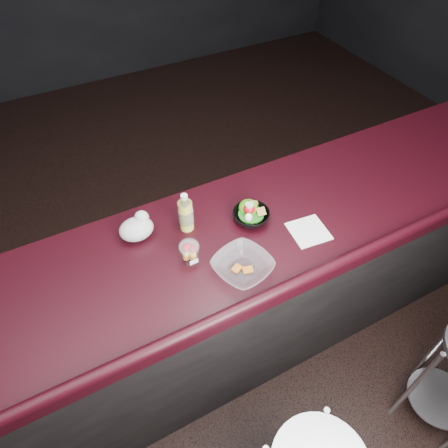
{
  "coord_description": "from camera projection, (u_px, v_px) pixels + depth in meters",
  "views": [
    {
      "loc": [
        -0.45,
        -0.71,
        2.34
      ],
      "look_at": [
        0.08,
        0.3,
        1.1
      ],
      "focal_mm": 32.0,
      "sensor_mm": 36.0,
      "label": 1
    }
  ],
  "objects": [
    {
      "name": "ground",
      "position": [
        236.0,
        393.0,
        2.29
      ],
      "size": [
        8.0,
        8.0,
        0.0
      ],
      "primitive_type": "plane",
      "color": "black",
      "rests_on": "ground"
    },
    {
      "name": "room_shell",
      "position": [
        253.0,
        109.0,
        0.94
      ],
      "size": [
        8.0,
        8.0,
        8.0
      ],
      "color": "black",
      "rests_on": "ground"
    },
    {
      "name": "counter",
      "position": [
        211.0,
        306.0,
        2.09
      ],
      "size": [
        4.06,
        0.71,
        1.02
      ],
      "color": "black",
      "rests_on": "ground"
    },
    {
      "name": "lemonade_bottle",
      "position": [
        186.0,
        215.0,
        1.72
      ],
      "size": [
        0.07,
        0.07,
        0.2
      ],
      "color": "yellow",
      "rests_on": "counter"
    },
    {
      "name": "fruit_cup",
      "position": [
        190.0,
        252.0,
        1.61
      ],
      "size": [
        0.08,
        0.08,
        0.12
      ],
      "color": "white",
      "rests_on": "counter"
    },
    {
      "name": "green_apple",
      "position": [
        248.0,
        208.0,
        1.81
      ],
      "size": [
        0.09,
        0.09,
        0.09
      ],
      "color": "#269210",
      "rests_on": "counter"
    },
    {
      "name": "plastic_bag",
      "position": [
        137.0,
        228.0,
        1.72
      ],
      "size": [
        0.15,
        0.12,
        0.11
      ],
      "color": "silver",
      "rests_on": "counter"
    },
    {
      "name": "snack_bowl",
      "position": [
        251.0,
        215.0,
        1.79
      ],
      "size": [
        0.21,
        0.21,
        0.09
      ],
      "rotation": [
        0.0,
        0.0,
        -0.36
      ],
      "color": "black",
      "rests_on": "counter"
    },
    {
      "name": "takeout_bowl",
      "position": [
        243.0,
        266.0,
        1.6
      ],
      "size": [
        0.28,
        0.28,
        0.06
      ],
      "rotation": [
        0.0,
        0.0,
        0.28
      ],
      "color": "silver",
      "rests_on": "counter"
    },
    {
      "name": "paper_napkin",
      "position": [
        309.0,
        231.0,
        1.77
      ],
      "size": [
        0.18,
        0.18,
        0.0
      ],
      "primitive_type": "cube",
      "rotation": [
        0.0,
        0.0,
        -0.11
      ],
      "color": "white",
      "rests_on": "counter"
    }
  ]
}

